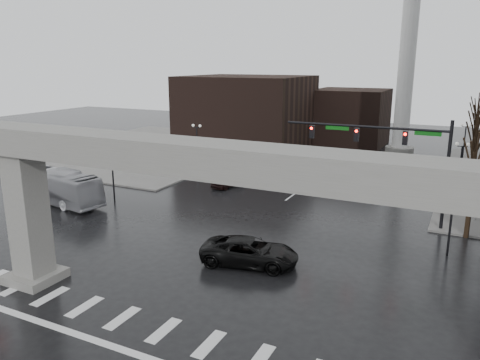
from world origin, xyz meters
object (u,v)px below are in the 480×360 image
at_px(signal_mast_arm, 393,147).
at_px(far_car, 228,180).
at_px(pickup_truck, 250,252).
at_px(city_bus, 55,186).

distance_m(signal_mast_arm, far_car, 17.03).
bearing_deg(pickup_truck, signal_mast_arm, -39.31).
distance_m(city_bus, far_car, 15.76).
bearing_deg(signal_mast_arm, far_car, 166.07).
xyz_separation_m(pickup_truck, far_car, (-9.63, 15.47, -0.13)).
distance_m(signal_mast_arm, pickup_truck, 14.02).
height_order(signal_mast_arm, far_car, signal_mast_arm).
xyz_separation_m(signal_mast_arm, pickup_truck, (-6.13, -11.56, -5.02)).
xyz_separation_m(signal_mast_arm, city_bus, (-26.79, -7.33, -4.35)).
height_order(pickup_truck, city_bus, city_bus).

